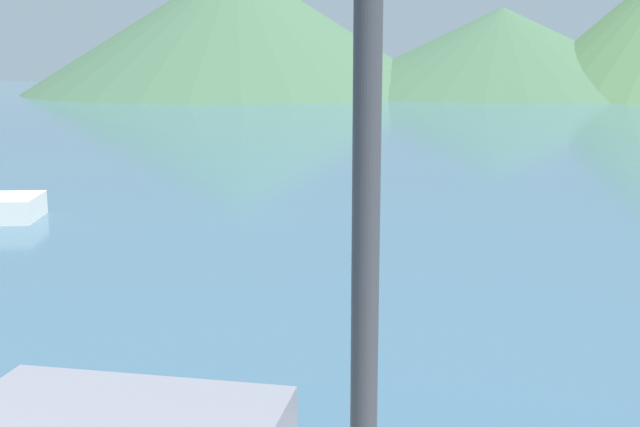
% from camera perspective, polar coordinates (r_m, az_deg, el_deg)
% --- Properties ---
extents(streetlamp, '(0.37, 0.37, 4.82)m').
position_cam_1_polar(streetlamp, '(3.38, 3.31, 1.43)').
color(streetlamp, '#38383D').
rests_on(streetlamp, dock).
extents(hill_west, '(52.04, 52.04, 16.09)m').
position_cam_1_polar(hill_west, '(102.57, -5.92, 13.09)').
color(hill_west, '#38563D').
rests_on(hill_west, ground_plane).
extents(hill_central, '(43.32, 43.32, 10.21)m').
position_cam_1_polar(hill_central, '(100.65, 12.74, 11.24)').
color(hill_central, '#38563D').
rests_on(hill_central, ground_plane).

